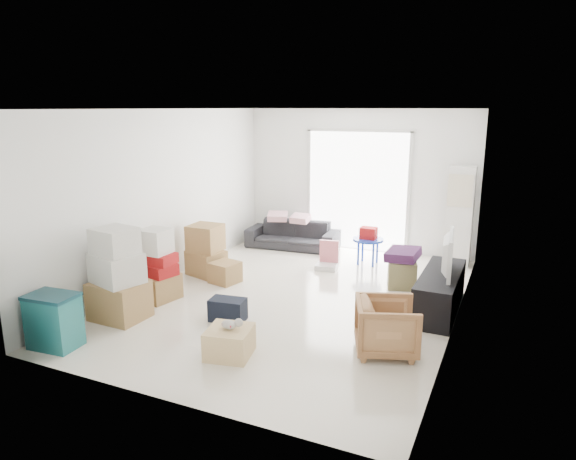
# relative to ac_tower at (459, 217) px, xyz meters

# --- Properties ---
(room_shell) EXTENTS (4.98, 6.48, 3.18)m
(room_shell) POSITION_rel_ac_tower_xyz_m (-1.95, -2.65, 0.48)
(room_shell) COLOR silver
(room_shell) RESTS_ON ground
(sliding_door) EXTENTS (2.10, 0.04, 2.33)m
(sliding_door) POSITION_rel_ac_tower_xyz_m (-1.95, 0.33, 0.37)
(sliding_door) COLOR white
(sliding_door) RESTS_ON room_shell
(ac_tower) EXTENTS (0.45, 0.30, 1.75)m
(ac_tower) POSITION_rel_ac_tower_xyz_m (0.00, 0.00, 0.00)
(ac_tower) COLOR silver
(ac_tower) RESTS_ON room_shell
(tv_console) EXTENTS (0.49, 1.62, 0.54)m
(tv_console) POSITION_rel_ac_tower_xyz_m (0.05, -2.28, -0.60)
(tv_console) COLOR black
(tv_console) RESTS_ON room_shell
(television) EXTENTS (0.65, 1.01, 0.13)m
(television) POSITION_rel_ac_tower_xyz_m (0.05, -2.28, -0.27)
(television) COLOR black
(television) RESTS_ON tv_console
(sofa) EXTENTS (1.84, 0.68, 0.70)m
(sofa) POSITION_rel_ac_tower_xyz_m (-3.10, -0.15, -0.52)
(sofa) COLOR #25262A
(sofa) RESTS_ON room_shell
(pillow_left) EXTENTS (0.51, 0.46, 0.13)m
(pillow_left) POSITION_rel_ac_tower_xyz_m (-3.41, -0.18, -0.10)
(pillow_left) COLOR #D79CAB
(pillow_left) RESTS_ON sofa
(pillow_right) EXTENTS (0.38, 0.31, 0.13)m
(pillow_right) POSITION_rel_ac_tower_xyz_m (-2.92, -0.17, -0.11)
(pillow_right) COLOR #D79CAB
(pillow_right) RESTS_ON sofa
(armchair) EXTENTS (0.82, 0.84, 0.69)m
(armchair) POSITION_rel_ac_tower_xyz_m (-0.31, -3.81, -0.53)
(armchair) COLOR tan
(armchair) RESTS_ON room_shell
(storage_bins) EXTENTS (0.59, 0.44, 0.65)m
(storage_bins) POSITION_rel_ac_tower_xyz_m (-3.85, -5.26, -0.55)
(storage_bins) COLOR #1C686A
(storage_bins) RESTS_ON room_shell
(box_stack_a) EXTENTS (0.73, 0.65, 1.23)m
(box_stack_a) POSITION_rel_ac_tower_xyz_m (-3.75, -4.30, -0.33)
(box_stack_a) COLOR #9A7C45
(box_stack_a) RESTS_ON room_shell
(box_stack_b) EXTENTS (0.63, 0.60, 1.04)m
(box_stack_b) POSITION_rel_ac_tower_xyz_m (-3.75, -3.51, -0.42)
(box_stack_b) COLOR #9A7C45
(box_stack_b) RESTS_ON room_shell
(box_stack_c) EXTENTS (0.67, 0.61, 0.85)m
(box_stack_c) POSITION_rel_ac_tower_xyz_m (-3.72, -2.29, -0.46)
(box_stack_c) COLOR #9A7C45
(box_stack_c) RESTS_ON room_shell
(loose_box) EXTENTS (0.48, 0.48, 0.33)m
(loose_box) POSITION_rel_ac_tower_xyz_m (-3.23, -2.50, -0.71)
(loose_box) COLOR #9A7C45
(loose_box) RESTS_ON room_shell
(duffel_bag) EXTENTS (0.49, 0.34, 0.29)m
(duffel_bag) POSITION_rel_ac_tower_xyz_m (-2.42, -3.77, -0.73)
(duffel_bag) COLOR black
(duffel_bag) RESTS_ON room_shell
(ottoman) EXTENTS (0.52, 0.52, 0.42)m
(ottoman) POSITION_rel_ac_tower_xyz_m (-0.62, -1.55, -0.67)
(ottoman) COLOR olive
(ottoman) RESTS_ON room_shell
(blanket) EXTENTS (0.50, 0.50, 0.14)m
(blanket) POSITION_rel_ac_tower_xyz_m (-0.62, -1.55, -0.39)
(blanket) COLOR #481E4C
(blanket) RESTS_ON ottoman
(kids_table) EXTENTS (0.54, 0.54, 0.67)m
(kids_table) POSITION_rel_ac_tower_xyz_m (-1.44, -0.59, -0.40)
(kids_table) COLOR #1736AC
(kids_table) RESTS_ON room_shell
(toy_walker) EXTENTS (0.40, 0.37, 0.48)m
(toy_walker) POSITION_rel_ac_tower_xyz_m (-2.00, -1.14, -0.74)
(toy_walker) COLOR silver
(toy_walker) RESTS_ON room_shell
(wood_crate) EXTENTS (0.57, 0.57, 0.32)m
(wood_crate) POSITION_rel_ac_tower_xyz_m (-1.90, -4.61, -0.71)
(wood_crate) COLOR #DBC37E
(wood_crate) RESTS_ON room_shell
(plush_bunny) EXTENTS (0.25, 0.14, 0.13)m
(plush_bunny) POSITION_rel_ac_tower_xyz_m (-1.87, -4.60, -0.50)
(plush_bunny) COLOR #B2ADA8
(plush_bunny) RESTS_ON wood_crate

